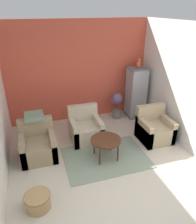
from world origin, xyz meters
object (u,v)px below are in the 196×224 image
Objects in this scene: coffee_table at (106,141)px; potted_plant at (117,103)px; armchair_middle at (86,129)px; parrot at (138,63)px; birdcage at (136,93)px; wicker_basket at (38,201)px; armchair_right at (154,129)px; armchair_left at (38,146)px.

potted_plant is at bearing 60.99° from coffee_table.
parrot reaches higher than armchair_middle.
parrot reaches higher than coffee_table.
armchair_middle reaches higher than coffee_table.
birdcage is (1.53, 1.69, 0.30)m from coffee_table.
potted_plant reaches higher than coffee_table.
birdcage is at bearing 40.56° from wicker_basket.
parrot is 0.36× the size of potted_plant.
parrot is 1.25m from potted_plant.
parrot is (1.53, 1.69, 1.16)m from coffee_table.
coffee_table is at bearing -132.11° from parrot.
potted_plant is at bearing 36.22° from armchair_middle.
armchair_right is 0.57× the size of birdcage.
armchair_left is 3.18m from birdcage.
parrot is at bearing 84.10° from armchair_right.
armchair_left is 3.41m from parrot.
wicker_basket is at bearing -139.41° from parrot.
wicker_basket is at bearing -148.95° from coffee_table.
wicker_basket is (-1.28, -1.76, -0.14)m from armchair_middle.
armchair_right is at bearing -17.74° from armchair_middle.
armchair_middle is 2.34m from parrot.
wicker_basket is (-3.03, -2.59, -1.45)m from parrot.
birdcage is 1.90× the size of potted_plant.
wicker_basket is at bearing -125.99° from armchair_middle.
armchair_right is (1.39, 0.34, -0.15)m from coffee_table.
armchair_right is 3.15m from wicker_basket.
armchair_right is 1.08× the size of potted_plant.
birdcage is 0.63m from potted_plant.
potted_plant is (-0.44, 1.37, 0.20)m from armchair_right.
birdcage is at bearing -90.00° from parrot.
birdcage is 5.31× the size of parrot.
armchair_left is 1.94× the size of wicker_basket.
coffee_table reaches higher than wicker_basket.
potted_plant is at bearing 27.84° from armchair_left.
armchair_middle is (-1.61, 0.52, 0.00)m from armchair_right.
potted_plant is at bearing 177.62° from birdcage.
wicker_basket is (-3.03, -2.59, -0.59)m from birdcage.
birdcage reaches higher than armchair_left.
coffee_table is 0.84× the size of potted_plant.
parrot is at bearing 22.57° from armchair_left.
parrot is at bearing 25.54° from armchair_middle.
armchair_right is 1.94× the size of wicker_basket.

